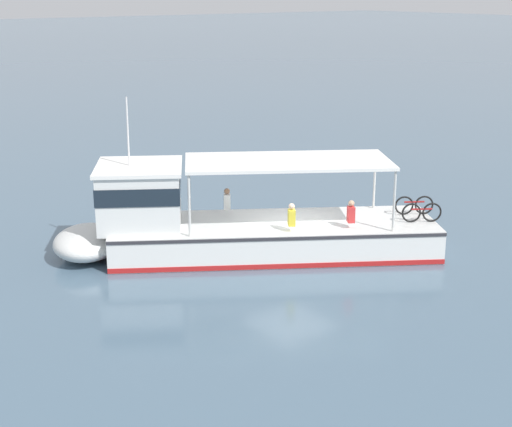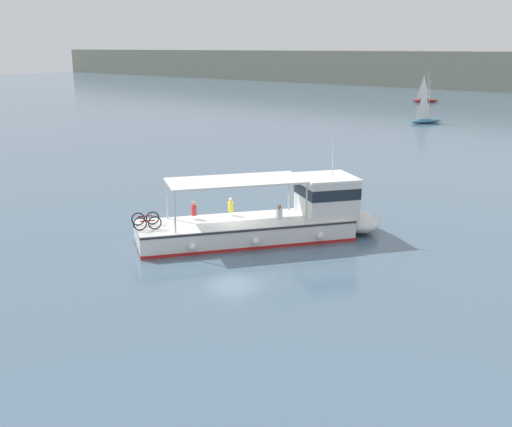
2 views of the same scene
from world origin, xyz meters
TOP-DOWN VIEW (x-y plane):
  - ground_plane at (0.00, 0.00)m, footprint 400.00×400.00m
  - ferry_main at (1.45, 1.65)m, footprint 9.35×12.42m
  - sailboat_horizon_east at (-16.84, 52.90)m, footprint 3.18×4.96m
  - sailboat_far_left at (-31.85, 81.57)m, footprint 4.27×4.49m

SIDE VIEW (x-z plane):
  - ground_plane at x=0.00m, z-range 0.00..0.00m
  - sailboat_horizon_east at x=-16.84m, z-range -2.16..3.24m
  - sailboat_far_left at x=-31.85m, z-range -2.16..3.24m
  - ferry_main at x=1.45m, z-range -1.64..3.68m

